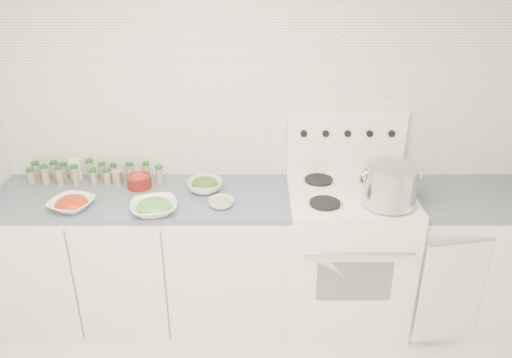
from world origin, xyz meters
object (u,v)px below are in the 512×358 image
at_px(stock_pot, 390,183).
at_px(bowl_snowpea, 154,207).
at_px(bowl_tomato, 72,204).
at_px(stove, 345,251).

height_order(stock_pot, bowl_snowpea, stock_pot).
bearing_deg(bowl_tomato, bowl_snowpea, -5.26).
bearing_deg(bowl_tomato, stove, 5.85).
distance_m(stove, bowl_snowpea, 1.27).
bearing_deg(stock_pot, stove, 135.59).
xyz_separation_m(stove, bowl_tomato, (-1.67, -0.17, 0.44)).
bearing_deg(bowl_snowpea, stock_pot, 1.43).
bearing_deg(stove, bowl_tomato, -174.15).
bearing_deg(stove, stock_pot, -44.41).
bearing_deg(bowl_snowpea, bowl_tomato, 174.74).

